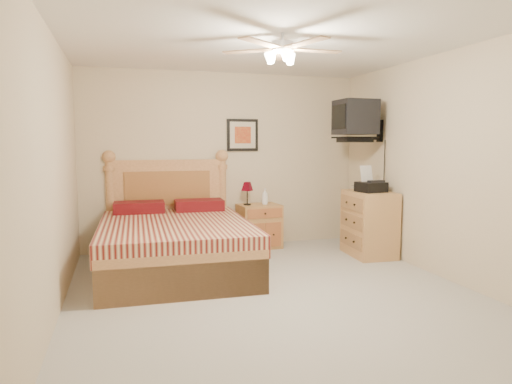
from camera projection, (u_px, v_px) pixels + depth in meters
floor at (274, 294)px, 4.58m from camera, size 4.50×4.50×0.00m
ceiling at (275, 38)px, 4.30m from camera, size 4.00×4.50×0.04m
wall_back at (224, 161)px, 6.58m from camera, size 4.00×0.04×2.50m
wall_front at (419, 196)px, 2.30m from camera, size 4.00×0.04×2.50m
wall_left at (52, 174)px, 3.87m from camera, size 0.04×4.50×2.50m
wall_right at (447, 167)px, 5.01m from camera, size 0.04×4.50×2.50m
bed at (175, 212)px, 5.32m from camera, size 1.73×2.24×1.42m
nightstand at (259, 226)px, 6.58m from camera, size 0.61×0.48×0.63m
table_lamp at (247, 193)px, 6.49m from camera, size 0.19×0.19×0.33m
lotion_bottle at (265, 196)px, 6.55m from camera, size 0.11×0.11×0.23m
framed_picture at (242, 135)px, 6.60m from camera, size 0.46×0.04×0.46m
dresser at (369, 224)px, 6.10m from camera, size 0.55×0.76×0.87m
fax_machine at (371, 179)px, 5.97m from camera, size 0.37×0.38×0.34m
magazine_lower at (360, 188)px, 6.32m from camera, size 0.30×0.34×0.03m
magazine_upper at (360, 186)px, 6.35m from camera, size 0.30×0.34×0.02m
wall_tv at (365, 120)px, 6.15m from camera, size 0.56×0.46×0.58m
ceiling_fan at (282, 49)px, 4.13m from camera, size 1.14×1.14×0.28m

